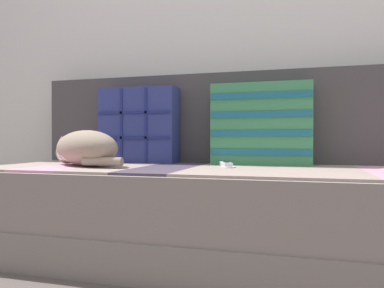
{
  "coord_description": "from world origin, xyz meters",
  "views": [
    {
      "loc": [
        0.32,
        -1.45,
        0.51
      ],
      "look_at": [
        -0.11,
        0.06,
        0.49
      ],
      "focal_mm": 35.0,
      "sensor_mm": 36.0,
      "label": 1
    }
  ],
  "objects_px": {
    "couch": "(221,213)",
    "sleeping_cat": "(84,149)",
    "throw_pillow_quilted": "(139,125)",
    "throw_pillow_striped": "(261,124)",
    "game_remote_far": "(226,164)"
  },
  "relations": [
    {
      "from": "couch",
      "to": "sleeping_cat",
      "type": "distance_m",
      "value": 0.68
    },
    {
      "from": "couch",
      "to": "throw_pillow_quilted",
      "type": "bearing_deg",
      "value": 157.27
    },
    {
      "from": "couch",
      "to": "sleeping_cat",
      "type": "relative_size",
      "value": 4.86
    },
    {
      "from": "throw_pillow_quilted",
      "to": "sleeping_cat",
      "type": "bearing_deg",
      "value": -114.64
    },
    {
      "from": "throw_pillow_striped",
      "to": "sleeping_cat",
      "type": "height_order",
      "value": "throw_pillow_striped"
    },
    {
      "from": "throw_pillow_striped",
      "to": "couch",
      "type": "bearing_deg",
      "value": -127.17
    },
    {
      "from": "sleeping_cat",
      "to": "throw_pillow_quilted",
      "type": "bearing_deg",
      "value": 65.36
    },
    {
      "from": "sleeping_cat",
      "to": "game_remote_far",
      "type": "xyz_separation_m",
      "value": [
        0.62,
        0.15,
        -0.07
      ]
    },
    {
      "from": "throw_pillow_quilted",
      "to": "throw_pillow_striped",
      "type": "xyz_separation_m",
      "value": [
        0.63,
        -0.0,
        -0.0
      ]
    },
    {
      "from": "throw_pillow_quilted",
      "to": "throw_pillow_striped",
      "type": "height_order",
      "value": "throw_pillow_quilted"
    },
    {
      "from": "throw_pillow_striped",
      "to": "game_remote_far",
      "type": "distance_m",
      "value": 0.27
    },
    {
      "from": "throw_pillow_quilted",
      "to": "throw_pillow_striped",
      "type": "relative_size",
      "value": 0.88
    },
    {
      "from": "throw_pillow_quilted",
      "to": "game_remote_far",
      "type": "xyz_separation_m",
      "value": [
        0.49,
        -0.15,
        -0.18
      ]
    },
    {
      "from": "throw_pillow_quilted",
      "to": "sleeping_cat",
      "type": "height_order",
      "value": "throw_pillow_quilted"
    },
    {
      "from": "sleeping_cat",
      "to": "game_remote_far",
      "type": "relative_size",
      "value": 2.31
    }
  ]
}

